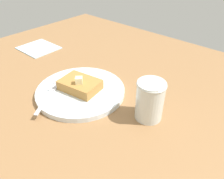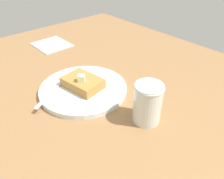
{
  "view_description": "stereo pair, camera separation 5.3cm",
  "coord_description": "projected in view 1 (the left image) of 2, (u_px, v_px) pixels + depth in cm",
  "views": [
    {
      "loc": [
        -22.85,
        -33.98,
        37.88
      ],
      "look_at": [
        9.81,
        -4.83,
        7.46
      ],
      "focal_mm": 35.0,
      "sensor_mm": 36.0,
      "label": 1
    },
    {
      "loc": [
        -19.07,
        -37.73,
        37.88
      ],
      "look_at": [
        9.81,
        -4.83,
        7.46
      ],
      "focal_mm": 35.0,
      "sensor_mm": 36.0,
      "label": 2
    }
  ],
  "objects": [
    {
      "name": "table_surface",
      "position": [
        71.0,
        119.0,
        0.53
      ],
      "size": [
        120.91,
        120.91,
        2.96
      ],
      "primitive_type": "cube",
      "color": "#956A41",
      "rests_on": "ground"
    },
    {
      "name": "plate",
      "position": [
        81.0,
        91.0,
        0.59
      ],
      "size": [
        23.89,
        23.89,
        1.39
      ],
      "color": "white",
      "rests_on": "table_surface"
    },
    {
      "name": "toast_slice_center",
      "position": [
        80.0,
        85.0,
        0.58
      ],
      "size": [
        8.9,
        11.32,
        2.64
      ],
      "primitive_type": "cube",
      "rotation": [
        0.0,
        0.0,
        0.17
      ],
      "color": "#B17C3B",
      "rests_on": "plate"
    },
    {
      "name": "butter_pat_primary",
      "position": [
        79.0,
        80.0,
        0.56
      ],
      "size": [
        2.44,
        2.44,
        1.82
      ],
      "primitive_type": "cube",
      "rotation": [
        0.0,
        0.0,
        2.36
      ],
      "color": "#F3E9B2",
      "rests_on": "toast_slice_center"
    },
    {
      "name": "fork",
      "position": [
        50.0,
        93.0,
        0.57
      ],
      "size": [
        14.11,
        10.08,
        0.36
      ],
      "color": "silver",
      "rests_on": "plate"
    },
    {
      "name": "syrup_jar",
      "position": [
        150.0,
        102.0,
        0.49
      ],
      "size": [
        6.63,
        6.63,
        9.56
      ],
      "color": "#4A190A",
      "rests_on": "table_surface"
    },
    {
      "name": "napkin",
      "position": [
        39.0,
        48.0,
        0.84
      ],
      "size": [
        12.31,
        14.04,
        0.3
      ],
      "primitive_type": "cube",
      "rotation": [
        0.0,
        0.0,
        0.02
      ],
      "color": "silver",
      "rests_on": "table_surface"
    }
  ]
}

